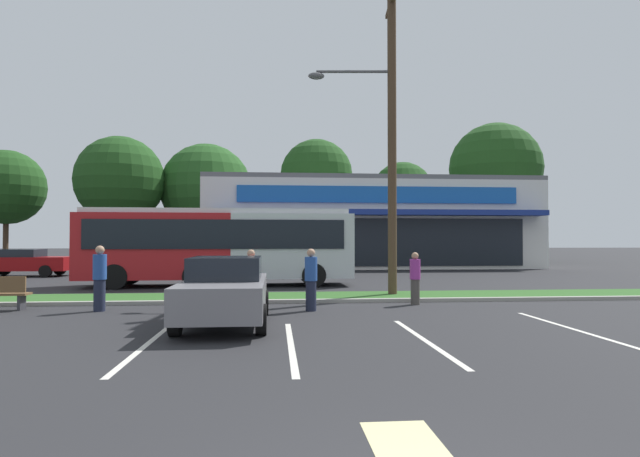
{
  "coord_description": "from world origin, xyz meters",
  "views": [
    {
      "loc": [
        -0.99,
        -3.25,
        1.96
      ],
      "look_at": [
        0.86,
        18.1,
        2.43
      ],
      "focal_mm": 29.09,
      "sensor_mm": 36.0,
      "label": 1
    }
  ],
  "objects_px": {
    "car_2": "(24,262)",
    "pedestrian_by_pole": "(415,278)",
    "utility_pole": "(388,130)",
    "city_bus": "(219,244)",
    "pedestrian_near_bench": "(311,280)",
    "pedestrian_far": "(100,278)",
    "car_1": "(179,262)",
    "car_0": "(225,290)",
    "pedestrian_mid": "(251,278)"
  },
  "relations": [
    {
      "from": "utility_pole",
      "to": "pedestrian_far",
      "type": "height_order",
      "value": "utility_pole"
    },
    {
      "from": "utility_pole",
      "to": "pedestrian_by_pole",
      "type": "bearing_deg",
      "value": -79.49
    },
    {
      "from": "car_0",
      "to": "pedestrian_far",
      "type": "xyz_separation_m",
      "value": [
        -3.65,
        2.5,
        0.11
      ]
    },
    {
      "from": "pedestrian_by_pole",
      "to": "pedestrian_mid",
      "type": "distance_m",
      "value": 4.93
    },
    {
      "from": "car_1",
      "to": "pedestrian_near_bench",
      "type": "distance_m",
      "value": 15.8
    },
    {
      "from": "utility_pole",
      "to": "car_0",
      "type": "height_order",
      "value": "utility_pole"
    },
    {
      "from": "car_1",
      "to": "city_bus",
      "type": "bearing_deg",
      "value": -66.18
    },
    {
      "from": "city_bus",
      "to": "car_1",
      "type": "bearing_deg",
      "value": 112.3
    },
    {
      "from": "utility_pole",
      "to": "pedestrian_by_pole",
      "type": "distance_m",
      "value": 5.34
    },
    {
      "from": "pedestrian_by_pole",
      "to": "pedestrian_far",
      "type": "relative_size",
      "value": 0.88
    },
    {
      "from": "city_bus",
      "to": "pedestrian_near_bench",
      "type": "bearing_deg",
      "value": -68.88
    },
    {
      "from": "city_bus",
      "to": "pedestrian_by_pole",
      "type": "xyz_separation_m",
      "value": [
        6.61,
        -6.95,
        -0.97
      ]
    },
    {
      "from": "pedestrian_near_bench",
      "to": "pedestrian_mid",
      "type": "bearing_deg",
      "value": 150.92
    },
    {
      "from": "car_0",
      "to": "car_1",
      "type": "bearing_deg",
      "value": -166.18
    },
    {
      "from": "city_bus",
      "to": "car_2",
      "type": "relative_size",
      "value": 2.4
    },
    {
      "from": "pedestrian_far",
      "to": "pedestrian_near_bench",
      "type": "bearing_deg",
      "value": 115.01
    },
    {
      "from": "pedestrian_mid",
      "to": "utility_pole",
      "type": "bearing_deg",
      "value": 136.43
    },
    {
      "from": "car_1",
      "to": "pedestrian_near_bench",
      "type": "xyz_separation_m",
      "value": [
        6.22,
        -14.52,
        0.12
      ]
    },
    {
      "from": "pedestrian_near_bench",
      "to": "pedestrian_far",
      "type": "distance_m",
      "value": 5.81
    },
    {
      "from": "pedestrian_near_bench",
      "to": "car_0",
      "type": "bearing_deg",
      "value": -136.42
    },
    {
      "from": "pedestrian_by_pole",
      "to": "car_0",
      "type": "bearing_deg",
      "value": 143.45
    },
    {
      "from": "pedestrian_far",
      "to": "utility_pole",
      "type": "bearing_deg",
      "value": 136.57
    },
    {
      "from": "pedestrian_by_pole",
      "to": "pedestrian_mid",
      "type": "height_order",
      "value": "pedestrian_mid"
    },
    {
      "from": "utility_pole",
      "to": "pedestrian_far",
      "type": "bearing_deg",
      "value": -162.76
    },
    {
      "from": "pedestrian_mid",
      "to": "pedestrian_far",
      "type": "height_order",
      "value": "pedestrian_far"
    },
    {
      "from": "car_2",
      "to": "pedestrian_by_pole",
      "type": "height_order",
      "value": "pedestrian_by_pole"
    },
    {
      "from": "city_bus",
      "to": "car_0",
      "type": "relative_size",
      "value": 2.49
    },
    {
      "from": "pedestrian_by_pole",
      "to": "pedestrian_far",
      "type": "xyz_separation_m",
      "value": [
        -9.03,
        -0.68,
        0.11
      ]
    },
    {
      "from": "utility_pole",
      "to": "pedestrian_near_bench",
      "type": "height_order",
      "value": "utility_pole"
    },
    {
      "from": "city_bus",
      "to": "pedestrian_near_bench",
      "type": "distance_m",
      "value": 8.79
    },
    {
      "from": "car_2",
      "to": "pedestrian_near_bench",
      "type": "distance_m",
      "value": 20.7
    },
    {
      "from": "utility_pole",
      "to": "pedestrian_mid",
      "type": "distance_m",
      "value": 7.03
    },
    {
      "from": "car_0",
      "to": "pedestrian_near_bench",
      "type": "relative_size",
      "value": 2.66
    },
    {
      "from": "car_1",
      "to": "pedestrian_mid",
      "type": "bearing_deg",
      "value": -71.57
    },
    {
      "from": "city_bus",
      "to": "pedestrian_far",
      "type": "bearing_deg",
      "value": -109.16
    },
    {
      "from": "car_1",
      "to": "pedestrian_far",
      "type": "xyz_separation_m",
      "value": [
        0.43,
        -14.09,
        0.16
      ]
    },
    {
      "from": "city_bus",
      "to": "pedestrian_far",
      "type": "height_order",
      "value": "city_bus"
    },
    {
      "from": "city_bus",
      "to": "pedestrian_mid",
      "type": "relative_size",
      "value": 6.78
    },
    {
      "from": "pedestrian_near_bench",
      "to": "pedestrian_mid",
      "type": "xyz_separation_m",
      "value": [
        -1.68,
        0.92,
        -0.02
      ]
    },
    {
      "from": "city_bus",
      "to": "pedestrian_by_pole",
      "type": "relative_size",
      "value": 7.2
    },
    {
      "from": "utility_pole",
      "to": "city_bus",
      "type": "bearing_deg",
      "value": 141.59
    },
    {
      "from": "car_0",
      "to": "car_1",
      "type": "xyz_separation_m",
      "value": [
        -4.08,
        16.58,
        -0.05
      ]
    },
    {
      "from": "city_bus",
      "to": "car_1",
      "type": "xyz_separation_m",
      "value": [
        -2.85,
        6.46,
        -1.02
      ]
    },
    {
      "from": "car_1",
      "to": "pedestrian_by_pole",
      "type": "distance_m",
      "value": 16.41
    },
    {
      "from": "car_2",
      "to": "pedestrian_mid",
      "type": "bearing_deg",
      "value": -47.45
    },
    {
      "from": "utility_pole",
      "to": "car_2",
      "type": "relative_size",
      "value": 2.27
    },
    {
      "from": "pedestrian_by_pole",
      "to": "pedestrian_mid",
      "type": "xyz_separation_m",
      "value": [
        -4.93,
        -0.19,
        0.05
      ]
    },
    {
      "from": "car_0",
      "to": "pedestrian_far",
      "type": "bearing_deg",
      "value": -124.34
    },
    {
      "from": "car_2",
      "to": "pedestrian_mid",
      "type": "height_order",
      "value": "pedestrian_mid"
    },
    {
      "from": "pedestrian_by_pole",
      "to": "utility_pole",
      "type": "bearing_deg",
      "value": 33.41
    }
  ]
}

